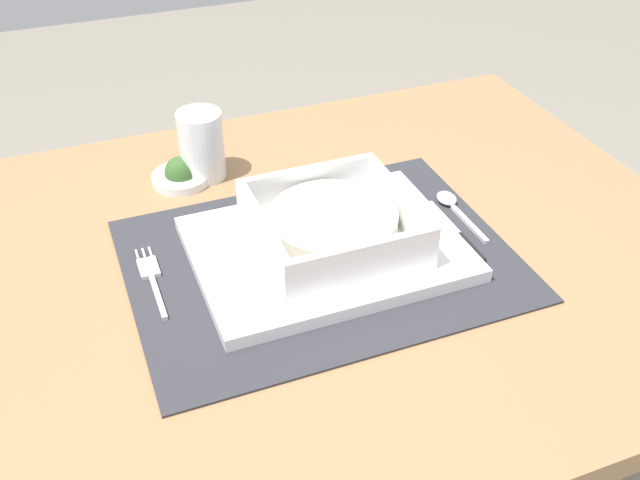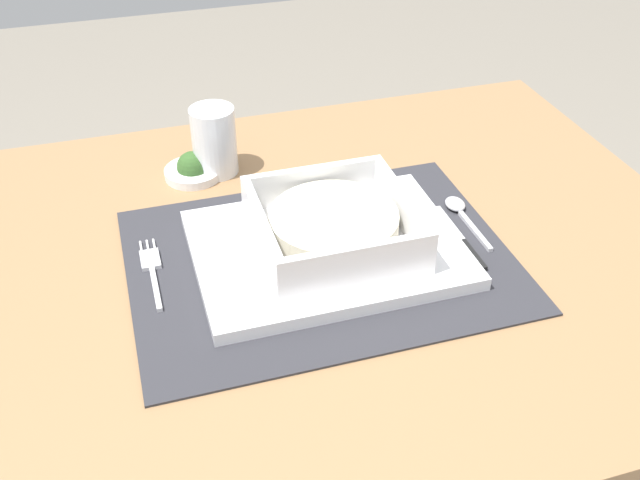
% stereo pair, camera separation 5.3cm
% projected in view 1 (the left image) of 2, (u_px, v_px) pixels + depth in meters
% --- Properties ---
extents(dining_table, '(0.98, 0.74, 0.72)m').
position_uv_depth(dining_table, '(308.00, 319.00, 0.93)').
color(dining_table, '#936D47').
rests_on(dining_table, ground).
extents(placemat, '(0.44, 0.33, 0.00)m').
position_uv_depth(placemat, '(320.00, 260.00, 0.86)').
color(placemat, '#2D2D33').
rests_on(placemat, dining_table).
extents(serving_plate, '(0.31, 0.23, 0.02)m').
position_uv_depth(serving_plate, '(326.00, 248.00, 0.86)').
color(serving_plate, white).
rests_on(serving_plate, placemat).
extents(porridge_bowl, '(0.18, 0.18, 0.05)m').
position_uv_depth(porridge_bowl, '(333.00, 227.00, 0.84)').
color(porridge_bowl, white).
rests_on(porridge_bowl, serving_plate).
extents(fork, '(0.02, 0.13, 0.00)m').
position_uv_depth(fork, '(151.00, 276.00, 0.83)').
color(fork, silver).
rests_on(fork, placemat).
extents(spoon, '(0.02, 0.11, 0.01)m').
position_uv_depth(spoon, '(451.00, 204.00, 0.94)').
color(spoon, silver).
rests_on(spoon, placemat).
extents(butter_knife, '(0.01, 0.14, 0.01)m').
position_uv_depth(butter_knife, '(456.00, 234.00, 0.89)').
color(butter_knife, black).
rests_on(butter_knife, placemat).
extents(bread_knife, '(0.01, 0.13, 0.01)m').
position_uv_depth(bread_knife, '(434.00, 231.00, 0.89)').
color(bread_knife, '#59331E').
rests_on(bread_knife, placemat).
extents(drinking_glass, '(0.06, 0.06, 0.09)m').
position_uv_depth(drinking_glass, '(202.00, 149.00, 0.99)').
color(drinking_glass, white).
rests_on(drinking_glass, dining_table).
extents(condiment_saucer, '(0.08, 0.08, 0.04)m').
position_uv_depth(condiment_saucer, '(181.00, 175.00, 0.99)').
color(condiment_saucer, white).
rests_on(condiment_saucer, dining_table).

